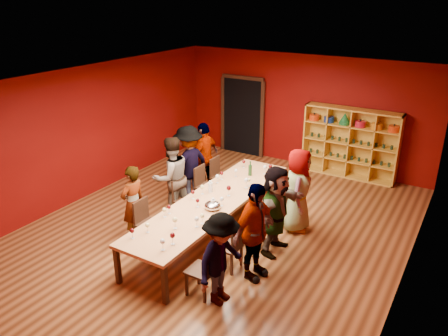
{
  "coord_description": "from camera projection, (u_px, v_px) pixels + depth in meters",
  "views": [
    {
      "loc": [
        4.11,
        -6.4,
        4.5
      ],
      "look_at": [
        -0.16,
        0.65,
        1.15
      ],
      "focal_mm": 35.0,
      "sensor_mm": 36.0,
      "label": 1
    }
  ],
  "objects": [
    {
      "name": "person_right_0",
      "position": [
        221.0,
        259.0,
        6.55
      ],
      "size": [
        0.48,
        1.01,
        1.52
      ],
      "primitive_type": "imported",
      "rotation": [
        0.0,
        0.0,
        1.49
      ],
      "color": "#141739",
      "rests_on": "ground"
    },
    {
      "name": "person_left_2",
      "position": [
        171.0,
        177.0,
        9.13
      ],
      "size": [
        0.77,
        0.97,
        1.76
      ],
      "primitive_type": "imported",
      "rotation": [
        0.0,
        0.0,
        -1.98
      ],
      "color": "#5674B2",
      "rests_on": "ground"
    },
    {
      "name": "carafe_b",
      "position": [
        213.0,
        204.0,
        8.03
      ],
      "size": [
        0.11,
        0.11,
        0.23
      ],
      "color": "silver",
      "rests_on": "tasting_table"
    },
    {
      "name": "person_right_1",
      "position": [
        254.0,
        232.0,
        7.1
      ],
      "size": [
        0.63,
        1.07,
        1.72
      ],
      "primitive_type": "imported",
      "rotation": [
        0.0,
        0.0,
        1.39
      ],
      "color": "#15163A",
      "rests_on": "ground"
    },
    {
      "name": "chair_person_right_2",
      "position": [
        256.0,
        222.0,
        8.16
      ],
      "size": [
        0.42,
        0.42,
        0.89
      ],
      "color": "black",
      "rests_on": "ground"
    },
    {
      "name": "carafe_a",
      "position": [
        211.0,
        187.0,
        8.73
      ],
      "size": [
        0.12,
        0.12,
        0.24
      ],
      "color": "silver",
      "rests_on": "tasting_table"
    },
    {
      "name": "wine_glass_4",
      "position": [
        202.0,
        216.0,
        7.52
      ],
      "size": [
        0.08,
        0.08,
        0.2
      ],
      "color": "silver",
      "rests_on": "tasting_table"
    },
    {
      "name": "wine_glass_6",
      "position": [
        132.0,
        231.0,
        7.08
      ],
      "size": [
        0.07,
        0.07,
        0.18
      ],
      "color": "silver",
      "rests_on": "tasting_table"
    },
    {
      "name": "person_right_2",
      "position": [
        276.0,
        210.0,
        7.84
      ],
      "size": [
        0.49,
        1.58,
        1.69
      ],
      "primitive_type": "imported",
      "rotation": [
        0.0,
        0.0,
        1.54
      ],
      "color": "#131435",
      "rests_on": "ground"
    },
    {
      "name": "chair_person_left_2",
      "position": [
        183.0,
        197.0,
        9.15
      ],
      "size": [
        0.42,
        0.42,
        0.89
      ],
      "color": "black",
      "rests_on": "ground"
    },
    {
      "name": "person_right_3",
      "position": [
        298.0,
        190.0,
        8.59
      ],
      "size": [
        0.69,
        0.94,
        1.71
      ],
      "primitive_type": "imported",
      "rotation": [
        0.0,
        0.0,
        1.88
      ],
      "color": "#48484D",
      "rests_on": "ground"
    },
    {
      "name": "chair_person_right_1",
      "position": [
        232.0,
        244.0,
        7.44
      ],
      "size": [
        0.42,
        0.42,
        0.89
      ],
      "color": "black",
      "rests_on": "ground"
    },
    {
      "name": "wine_glass_20",
      "position": [
        249.0,
        180.0,
        8.98
      ],
      "size": [
        0.07,
        0.07,
        0.18
      ],
      "color": "silver",
      "rests_on": "tasting_table"
    },
    {
      "name": "wine_glass_12",
      "position": [
        236.0,
        171.0,
        9.45
      ],
      "size": [
        0.07,
        0.07,
        0.18
      ],
      "color": "silver",
      "rests_on": "tasting_table"
    },
    {
      "name": "wine_glass_16",
      "position": [
        172.0,
        236.0,
        6.9
      ],
      "size": [
        0.09,
        0.09,
        0.21
      ],
      "color": "silver",
      "rests_on": "tasting_table"
    },
    {
      "name": "wine_glass_18",
      "position": [
        265.0,
        168.0,
        9.58
      ],
      "size": [
        0.08,
        0.08,
        0.2
      ],
      "color": "silver",
      "rests_on": "tasting_table"
    },
    {
      "name": "chair_person_left_3",
      "position": [
        204.0,
        183.0,
        9.78
      ],
      "size": [
        0.42,
        0.42,
        0.89
      ],
      "color": "black",
      "rests_on": "ground"
    },
    {
      "name": "chair_person_left_1",
      "position": [
        146.0,
        220.0,
        8.22
      ],
      "size": [
        0.42,
        0.42,
        0.89
      ],
      "color": "black",
      "rests_on": "ground"
    },
    {
      "name": "spittoon_bowl",
      "position": [
        213.0,
        206.0,
        8.05
      ],
      "size": [
        0.31,
        0.31,
        0.17
      ],
      "primitive_type": "ellipsoid",
      "color": "#B4B6BB",
      "rests_on": "tasting_table"
    },
    {
      "name": "wine_bottle",
      "position": [
        250.0,
        170.0,
        9.52
      ],
      "size": [
        0.11,
        0.11,
        0.33
      ],
      "color": "#163D1A",
      "rests_on": "tasting_table"
    },
    {
      "name": "wine_glass_15",
      "position": [
        197.0,
        219.0,
        7.41
      ],
      "size": [
        0.08,
        0.08,
        0.2
      ],
      "color": "silver",
      "rests_on": "tasting_table"
    },
    {
      "name": "wine_glass_8",
      "position": [
        175.0,
        220.0,
        7.36
      ],
      "size": [
        0.09,
        0.09,
        0.22
      ],
      "color": "silver",
      "rests_on": "tasting_table"
    },
    {
      "name": "wine_glass_13",
      "position": [
        270.0,
        167.0,
        9.67
      ],
      "size": [
        0.08,
        0.08,
        0.19
      ],
      "color": "silver",
      "rests_on": "tasting_table"
    },
    {
      "name": "chair_person_right_0",
      "position": [
        206.0,
        268.0,
        6.78
      ],
      "size": [
        0.42,
        0.42,
        0.89
      ],
      "color": "black",
      "rests_on": "ground"
    },
    {
      "name": "chair_person_left_4",
      "position": [
        219.0,
        174.0,
        10.29
      ],
      "size": [
        0.42,
        0.42,
        0.89
      ],
      "color": "black",
      "rests_on": "ground"
    },
    {
      "name": "wine_glass_11",
      "position": [
        222.0,
        199.0,
        8.15
      ],
      "size": [
        0.08,
        0.08,
        0.19
      ],
      "color": "silver",
      "rests_on": "tasting_table"
    },
    {
      "name": "wine_glass_19",
      "position": [
        202.0,
        187.0,
        8.62
      ],
      "size": [
        0.08,
        0.08,
        0.2
      ],
      "color": "silver",
      "rests_on": "tasting_table"
    },
    {
      "name": "wine_glass_5",
      "position": [
        229.0,
        188.0,
        8.54
      ],
      "size": [
        0.09,
        0.09,
        0.22
      ],
      "color": "silver",
      "rests_on": "tasting_table"
    },
    {
      "name": "shelving_unit",
      "position": [
        351.0,
        140.0,
        11.12
      ],
      "size": [
        2.4,
        0.4,
        1.8
      ],
      "color": "gold",
      "rests_on": "ground"
    },
    {
      "name": "wine_glass_3",
      "position": [
        222.0,
        174.0,
        9.31
      ],
      "size": [
        0.07,
        0.07,
        0.18
      ],
      "color": "silver",
      "rests_on": "tasting_table"
    },
    {
      "name": "doorway",
      "position": [
        243.0,
        116.0,
        12.69
      ],
      "size": [
        1.4,
        0.17,
        2.3
      ],
      "color": "black",
      "rests_on": "ground"
    },
    {
      "name": "wine_glass_21",
      "position": [
        147.0,
        226.0,
        7.25
      ],
      "size": [
        0.07,
        0.07,
        0.18
      ],
      "color": "silver",
      "rests_on": "tasting_table"
    },
    {
      "name": "wine_glass_10",
      "position": [
        164.0,
        210.0,
        7.75
      ],
      "size": [
        0.07,
        0.07,
        0.19
      ],
      "color": "silver",
      "rests_on": "tasting_table"
    },
    {
      "name": "person_left_4",
      "position": [
        205.0,
        157.0,
        10.35
      ],
      "size": [
        0.48,
        1.0,
        1.69
      ],
      "primitive_type": "imported",
      "rotation": [
        0.0,
        0.0,
        -1.6
      ],
      "color": "#46454A",
      "rests_on": "ground"
    },
    {
      "name": "wine_glass_1",
      "position": [
        163.0,
        242.0,
        6.74
      ],
      "size": [
        0.08,
        0.08,
        0.21
      ],
      "color": "silver",
      "rests_on": "tasting_table"
    },
    {
      "name": "room_shell",
      "position": [
        213.0,
        164.0,
        8.17
      ],
      "size": [
        7.1,
        9.1,
        3.04
      ],
      "color": "#572E17",
      "rests_on": "ground"
    },
    {
      "name": "wine_glass_9",
      "position": [
        198.0,
        201.0,
        8.11
      ],
      "size": [
        0.07,
        0.07,
        0.18
      ],
      "color": "silver",
      "rests_on": "tasting_table"
    },
    {
      "name": "wine_glass_17",
      "position": [
        246.0,
        181.0,
        8.89
      ],
      "size": [
        0.09,
        0.09,
        0.22
      ],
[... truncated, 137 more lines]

